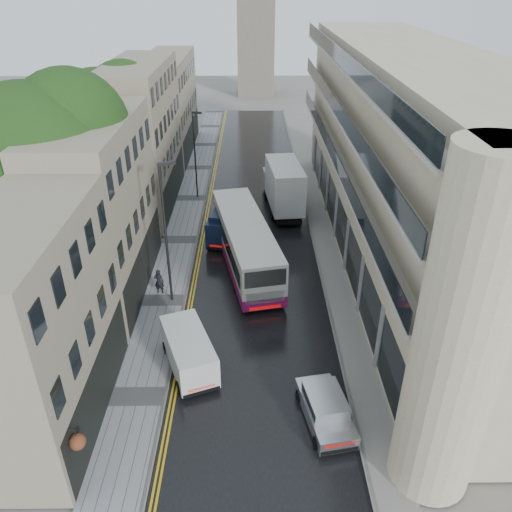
{
  "coord_description": "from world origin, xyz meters",
  "views": [
    {
      "loc": [
        -0.21,
        -7.05,
        18.23
      ],
      "look_at": [
        -0.0,
        18.0,
        4.0
      ],
      "focal_mm": 35.0,
      "sensor_mm": 36.0,
      "label": 1
    }
  ],
  "objects_px": {
    "pedestrian": "(159,281)",
    "white_van": "(179,377)",
    "tree_far": "(105,142)",
    "lamp_post_near": "(166,237)",
    "cream_bus": "(236,270)",
    "navy_van": "(209,231)",
    "tree_near": "(41,196)",
    "lamp_post_far": "(195,156)",
    "white_lorry": "(273,196)",
    "silver_hatchback": "(318,436)"
  },
  "relations": [
    {
      "from": "pedestrian",
      "to": "white_van",
      "type": "bearing_deg",
      "value": 114.7
    },
    {
      "from": "tree_far",
      "to": "lamp_post_near",
      "type": "height_order",
      "value": "tree_far"
    },
    {
      "from": "cream_bus",
      "to": "navy_van",
      "type": "relative_size",
      "value": 2.33
    },
    {
      "from": "tree_near",
      "to": "lamp_post_near",
      "type": "xyz_separation_m",
      "value": [
        7.16,
        -0.74,
        -2.32
      ]
    },
    {
      "from": "tree_far",
      "to": "lamp_post_far",
      "type": "xyz_separation_m",
      "value": [
        6.9,
        3.07,
        -2.2
      ]
    },
    {
      "from": "tree_far",
      "to": "lamp_post_near",
      "type": "relative_size",
      "value": 1.38
    },
    {
      "from": "tree_far",
      "to": "white_lorry",
      "type": "relative_size",
      "value": 1.47
    },
    {
      "from": "lamp_post_near",
      "to": "lamp_post_far",
      "type": "distance_m",
      "value": 16.82
    },
    {
      "from": "navy_van",
      "to": "lamp_post_near",
      "type": "distance_m",
      "value": 8.1
    },
    {
      "from": "tree_near",
      "to": "lamp_post_near",
      "type": "height_order",
      "value": "tree_near"
    },
    {
      "from": "tree_far",
      "to": "pedestrian",
      "type": "relative_size",
      "value": 7.18
    },
    {
      "from": "tree_far",
      "to": "cream_bus",
      "type": "height_order",
      "value": "tree_far"
    },
    {
      "from": "tree_near",
      "to": "lamp_post_far",
      "type": "height_order",
      "value": "tree_near"
    },
    {
      "from": "white_van",
      "to": "navy_van",
      "type": "xyz_separation_m",
      "value": [
        0.36,
        15.2,
        0.31
      ]
    },
    {
      "from": "tree_far",
      "to": "lamp_post_far",
      "type": "bearing_deg",
      "value": 24.0
    },
    {
      "from": "silver_hatchback",
      "to": "lamp_post_near",
      "type": "bearing_deg",
      "value": 114.08
    },
    {
      "from": "lamp_post_near",
      "to": "pedestrian",
      "type": "bearing_deg",
      "value": 115.07
    },
    {
      "from": "pedestrian",
      "to": "tree_far",
      "type": "bearing_deg",
      "value": -55.76
    },
    {
      "from": "cream_bus",
      "to": "lamp_post_near",
      "type": "distance_m",
      "value": 5.1
    },
    {
      "from": "white_lorry",
      "to": "pedestrian",
      "type": "height_order",
      "value": "white_lorry"
    },
    {
      "from": "cream_bus",
      "to": "pedestrian",
      "type": "bearing_deg",
      "value": 169.9
    },
    {
      "from": "tree_far",
      "to": "white_van",
      "type": "relative_size",
      "value": 2.69
    },
    {
      "from": "white_van",
      "to": "cream_bus",
      "type": "bearing_deg",
      "value": 53.13
    },
    {
      "from": "tree_near",
      "to": "navy_van",
      "type": "distance_m",
      "value": 12.42
    },
    {
      "from": "tree_near",
      "to": "pedestrian",
      "type": "height_order",
      "value": "tree_near"
    },
    {
      "from": "white_lorry",
      "to": "lamp_post_near",
      "type": "distance_m",
      "value": 13.95
    },
    {
      "from": "cream_bus",
      "to": "navy_van",
      "type": "xyz_separation_m",
      "value": [
        -2.2,
        6.26,
        -0.33
      ]
    },
    {
      "from": "lamp_post_far",
      "to": "pedestrian",
      "type": "bearing_deg",
      "value": -79.98
    },
    {
      "from": "navy_van",
      "to": "pedestrian",
      "type": "distance_m",
      "value": 6.98
    },
    {
      "from": "pedestrian",
      "to": "lamp_post_far",
      "type": "relative_size",
      "value": 0.22
    },
    {
      "from": "pedestrian",
      "to": "lamp_post_far",
      "type": "xyz_separation_m",
      "value": [
        0.92,
        16.03,
        3.04
      ]
    },
    {
      "from": "tree_near",
      "to": "white_van",
      "type": "bearing_deg",
      "value": -45.25
    },
    {
      "from": "tree_near",
      "to": "pedestrian",
      "type": "relative_size",
      "value": 8.0
    },
    {
      "from": "silver_hatchback",
      "to": "pedestrian",
      "type": "bearing_deg",
      "value": 115.13
    },
    {
      "from": "white_lorry",
      "to": "silver_hatchback",
      "type": "distance_m",
      "value": 23.42
    },
    {
      "from": "tree_near",
      "to": "tree_far",
      "type": "distance_m",
      "value": 13.02
    },
    {
      "from": "tree_near",
      "to": "cream_bus",
      "type": "distance_m",
      "value": 12.4
    },
    {
      "from": "cream_bus",
      "to": "silver_hatchback",
      "type": "height_order",
      "value": "cream_bus"
    },
    {
      "from": "white_lorry",
      "to": "tree_near",
      "type": "bearing_deg",
      "value": -147.36
    },
    {
      "from": "navy_van",
      "to": "lamp_post_far",
      "type": "height_order",
      "value": "lamp_post_far"
    },
    {
      "from": "white_van",
      "to": "lamp_post_far",
      "type": "distance_m",
      "value": 25.04
    },
    {
      "from": "cream_bus",
      "to": "pedestrian",
      "type": "distance_m",
      "value": 5.01
    },
    {
      "from": "lamp_post_near",
      "to": "lamp_post_far",
      "type": "height_order",
      "value": "lamp_post_near"
    },
    {
      "from": "white_lorry",
      "to": "pedestrian",
      "type": "bearing_deg",
      "value": -130.68
    },
    {
      "from": "tree_far",
      "to": "silver_hatchback",
      "type": "bearing_deg",
      "value": -59.55
    },
    {
      "from": "lamp_post_far",
      "to": "white_lorry",
      "type": "bearing_deg",
      "value": -22.38
    },
    {
      "from": "white_lorry",
      "to": "white_van",
      "type": "bearing_deg",
      "value": -110.95
    },
    {
      "from": "cream_bus",
      "to": "white_van",
      "type": "xyz_separation_m",
      "value": [
        -2.56,
        -8.93,
        -0.64
      ]
    },
    {
      "from": "cream_bus",
      "to": "lamp_post_near",
      "type": "height_order",
      "value": "lamp_post_near"
    },
    {
      "from": "white_van",
      "to": "tree_far",
      "type": "bearing_deg",
      "value": 90.19
    }
  ]
}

